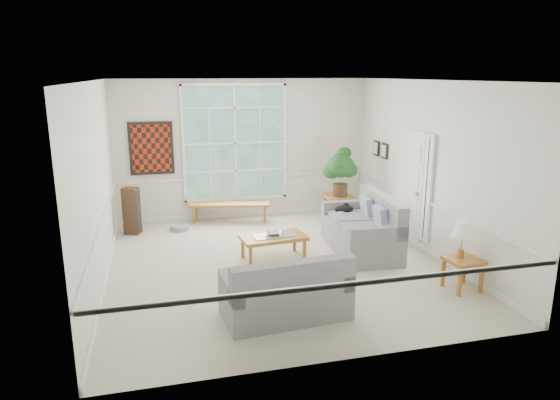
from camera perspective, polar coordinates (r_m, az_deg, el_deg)
The scene contains 24 objects.
floor at distance 8.46m, azimuth -0.33°, elevation -7.31°, with size 5.50×6.00×0.01m, color #B7B09D.
ceiling at distance 7.86m, azimuth -0.36°, elevation 13.50°, with size 5.50×6.00×0.02m, color white.
wall_back at distance 10.92m, azimuth -4.13°, elevation 5.79°, with size 5.50×0.02×3.00m, color silver.
wall_front at distance 5.25m, azimuth 7.53°, elevation -3.68°, with size 5.50×0.02×3.00m, color silver.
wall_left at distance 7.85m, azimuth -20.24°, elevation 1.57°, with size 0.02×6.00×3.00m, color silver.
wall_right at distance 9.07m, azimuth 16.81°, elevation 3.47°, with size 0.02×6.00×3.00m, color silver.
window_back at distance 10.82m, azimuth -5.16°, elevation 6.50°, with size 2.30×0.08×2.40m, color white.
entry_door at distance 9.65m, azimuth 14.61°, elevation 1.51°, with size 0.08×0.90×2.10m, color white.
door_sidelight at distance 9.09m, azimuth 16.53°, elevation 1.26°, with size 0.08×0.26×1.90m, color white.
wall_art at distance 10.69m, azimuth -14.49°, elevation 5.73°, with size 0.90×0.06×1.10m, color #5B160B.
wall_frame_near at distance 10.56m, azimuth 11.81°, elevation 5.51°, with size 0.04×0.26×0.32m, color black.
wall_frame_far at distance 10.92m, azimuth 10.90°, elevation 5.84°, with size 0.04×0.26×0.32m, color black.
loveseat_right at distance 9.01m, azimuth 9.23°, elevation -2.67°, with size 0.97×1.88×1.02m, color gray.
loveseat_front at distance 6.58m, azimuth 0.62°, elevation -9.67°, with size 1.61×0.83×0.87m, color gray.
coffee_table at distance 8.61m, azimuth -0.76°, elevation -5.40°, with size 1.11×0.60×0.41m, color #9F6324.
pewter_bowl at distance 8.56m, azimuth -0.76°, elevation -3.77°, with size 0.33×0.33×0.08m, color #A3A3A8.
window_bench at distance 10.79m, azimuth -5.74°, elevation -1.43°, with size 1.70×0.33×0.40m, color #9F6324.
end_table at distance 10.87m, azimuth 6.66°, elevation -0.89°, with size 0.56×0.56×0.56m, color #9F6324.
houseplant at distance 10.63m, azimuth 6.94°, elevation 3.24°, with size 0.62×0.62×1.06m, color #1C4B1F, non-canonical shape.
side_table at distance 7.89m, azimuth 20.09°, elevation -7.94°, with size 0.47×0.47×0.48m, color #9F6324.
table_lamp at distance 7.76m, azimuth 20.09°, elevation -4.27°, with size 0.32×0.32×0.55m, color silver, non-canonical shape.
pet_bed at distance 10.39m, azimuth -11.37°, elevation -3.07°, with size 0.38×0.38×0.11m, color gray.
floor_speaker at distance 10.27m, azimuth -16.60°, elevation -1.21°, with size 0.29×0.23×0.94m, color #372416.
cat at distance 9.55m, azimuth 7.36°, elevation -1.02°, with size 0.36×0.26×0.17m, color black.
Camera 1 is at (-1.88, -7.63, 3.11)m, focal length 32.00 mm.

